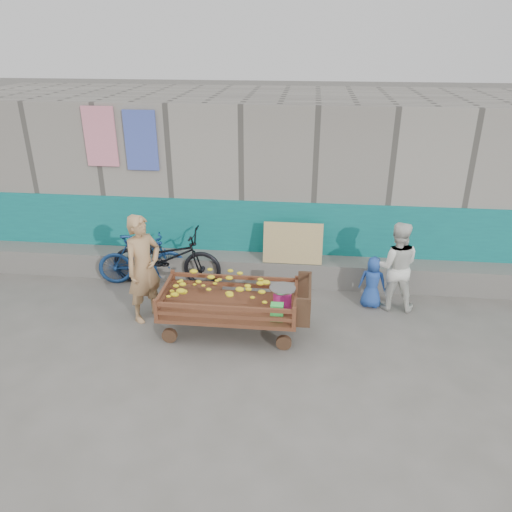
# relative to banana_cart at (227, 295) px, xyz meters

# --- Properties ---
(ground) EXTENTS (80.00, 80.00, 0.00)m
(ground) POSITION_rel_banana_cart_xyz_m (0.58, -0.64, -0.62)
(ground) COLOR #5B5952
(ground) RESTS_ON ground
(building_wall) EXTENTS (12.00, 3.50, 3.00)m
(building_wall) POSITION_rel_banana_cart_xyz_m (0.58, 3.41, 0.85)
(building_wall) COLOR gray
(building_wall) RESTS_ON ground
(banana_cart) EXTENTS (2.15, 0.98, 0.92)m
(banana_cart) POSITION_rel_banana_cart_xyz_m (0.00, 0.00, 0.00)
(banana_cart) COLOR #512C1D
(banana_cart) RESTS_ON ground
(bench) EXTENTS (0.89, 0.27, 0.22)m
(bench) POSITION_rel_banana_cart_xyz_m (-0.69, 0.94, -0.46)
(bench) COLOR #512C1D
(bench) RESTS_ON ground
(vendor_man) EXTENTS (0.68, 0.73, 1.68)m
(vendor_man) POSITION_rel_banana_cart_xyz_m (-1.29, 0.27, 0.22)
(vendor_man) COLOR tan
(vendor_man) RESTS_ON ground
(woman) EXTENTS (0.75, 0.60, 1.46)m
(woman) POSITION_rel_banana_cart_xyz_m (2.51, 1.01, 0.11)
(woman) COLOR white
(woman) RESTS_ON ground
(child) EXTENTS (0.45, 0.33, 0.86)m
(child) POSITION_rel_banana_cart_xyz_m (2.18, 1.00, -0.19)
(child) COLOR #244BA6
(child) RESTS_ON ground
(bicycle_dark) EXTENTS (1.92, 0.69, 1.01)m
(bicycle_dark) POSITION_rel_banana_cart_xyz_m (-1.29, 1.41, -0.12)
(bicycle_dark) COLOR black
(bicycle_dark) RESTS_ON ground
(bicycle_blue) EXTENTS (1.57, 0.73, 0.91)m
(bicycle_blue) POSITION_rel_banana_cart_xyz_m (-1.73, 1.41, -0.17)
(bicycle_blue) COLOR navy
(bicycle_blue) RESTS_ON ground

